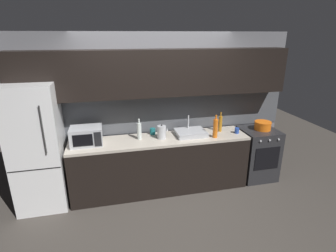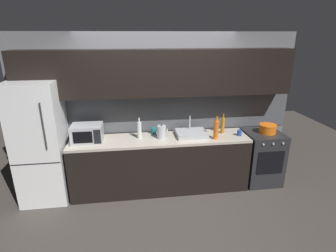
{
  "view_description": "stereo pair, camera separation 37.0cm",
  "coord_description": "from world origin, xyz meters",
  "px_view_note": "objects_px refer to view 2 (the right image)",
  "views": [
    {
      "loc": [
        -0.78,
        -2.92,
        2.46
      ],
      "look_at": [
        0.12,
        0.9,
        1.1
      ],
      "focal_mm": 28.39,
      "sensor_mm": 36.0,
      "label": 1
    },
    {
      "loc": [
        -0.42,
        -2.99,
        2.46
      ],
      "look_at": [
        0.12,
        0.9,
        1.1
      ],
      "focal_mm": 28.39,
      "sensor_mm": 36.0,
      "label": 2
    }
  ],
  "objects_px": {
    "oven_range": "(261,157)",
    "mug_blue": "(239,133)",
    "kettle": "(162,132)",
    "wine_bottle_orange": "(216,130)",
    "wine_bottle_clear": "(139,130)",
    "mug_teal": "(154,131)",
    "microwave": "(87,133)",
    "wine_bottle_amber": "(223,125)",
    "refrigerator": "(41,143)",
    "cooking_pot": "(268,129)"
  },
  "relations": [
    {
      "from": "wine_bottle_amber",
      "to": "wine_bottle_orange",
      "type": "height_order",
      "value": "wine_bottle_orange"
    },
    {
      "from": "refrigerator",
      "to": "kettle",
      "type": "relative_size",
      "value": 7.98
    },
    {
      "from": "microwave",
      "to": "wine_bottle_orange",
      "type": "height_order",
      "value": "wine_bottle_orange"
    },
    {
      "from": "wine_bottle_clear",
      "to": "wine_bottle_amber",
      "type": "relative_size",
      "value": 0.99
    },
    {
      "from": "oven_range",
      "to": "kettle",
      "type": "relative_size",
      "value": 3.87
    },
    {
      "from": "mug_teal",
      "to": "wine_bottle_amber",
      "type": "bearing_deg",
      "value": -6.1
    },
    {
      "from": "microwave",
      "to": "mug_blue",
      "type": "height_order",
      "value": "microwave"
    },
    {
      "from": "wine_bottle_clear",
      "to": "mug_teal",
      "type": "xyz_separation_m",
      "value": [
        0.24,
        0.16,
        -0.09
      ]
    },
    {
      "from": "refrigerator",
      "to": "mug_blue",
      "type": "relative_size",
      "value": 19.84
    },
    {
      "from": "refrigerator",
      "to": "cooking_pot",
      "type": "height_order",
      "value": "refrigerator"
    },
    {
      "from": "oven_range",
      "to": "microwave",
      "type": "bearing_deg",
      "value": 179.61
    },
    {
      "from": "kettle",
      "to": "oven_range",
      "type": "bearing_deg",
      "value": 0.02
    },
    {
      "from": "oven_range",
      "to": "wine_bottle_clear",
      "type": "xyz_separation_m",
      "value": [
        -2.07,
        0.06,
        0.59
      ]
    },
    {
      "from": "oven_range",
      "to": "wine_bottle_amber",
      "type": "distance_m",
      "value": 0.92
    },
    {
      "from": "microwave",
      "to": "kettle",
      "type": "relative_size",
      "value": 1.98
    },
    {
      "from": "microwave",
      "to": "kettle",
      "type": "bearing_deg",
      "value": -1.03
    },
    {
      "from": "cooking_pot",
      "to": "microwave",
      "type": "bearing_deg",
      "value": 179.64
    },
    {
      "from": "microwave",
      "to": "cooking_pot",
      "type": "height_order",
      "value": "microwave"
    },
    {
      "from": "mug_blue",
      "to": "mug_teal",
      "type": "relative_size",
      "value": 0.92
    },
    {
      "from": "wine_bottle_orange",
      "to": "mug_teal",
      "type": "distance_m",
      "value": 1.02
    },
    {
      "from": "microwave",
      "to": "mug_blue",
      "type": "bearing_deg",
      "value": -1.94
    },
    {
      "from": "wine_bottle_orange",
      "to": "mug_blue",
      "type": "height_order",
      "value": "wine_bottle_orange"
    },
    {
      "from": "wine_bottle_clear",
      "to": "mug_teal",
      "type": "distance_m",
      "value": 0.3
    },
    {
      "from": "oven_range",
      "to": "mug_blue",
      "type": "relative_size",
      "value": 9.63
    },
    {
      "from": "refrigerator",
      "to": "wine_bottle_orange",
      "type": "distance_m",
      "value": 2.66
    },
    {
      "from": "refrigerator",
      "to": "wine_bottle_amber",
      "type": "xyz_separation_m",
      "value": [
        2.84,
        0.09,
        0.11
      ]
    },
    {
      "from": "refrigerator",
      "to": "mug_teal",
      "type": "height_order",
      "value": "refrigerator"
    },
    {
      "from": "wine_bottle_amber",
      "to": "mug_blue",
      "type": "bearing_deg",
      "value": -33.26
    },
    {
      "from": "oven_range",
      "to": "cooking_pot",
      "type": "xyz_separation_m",
      "value": [
        0.05,
        0.0,
        0.52
      ]
    },
    {
      "from": "wine_bottle_clear",
      "to": "cooking_pot",
      "type": "relative_size",
      "value": 1.18
    },
    {
      "from": "mug_teal",
      "to": "kettle",
      "type": "bearing_deg",
      "value": -63.38
    },
    {
      "from": "refrigerator",
      "to": "kettle",
      "type": "bearing_deg",
      "value": -0.06
    },
    {
      "from": "wine_bottle_clear",
      "to": "wine_bottle_orange",
      "type": "distance_m",
      "value": 1.2
    },
    {
      "from": "cooking_pot",
      "to": "wine_bottle_orange",
      "type": "bearing_deg",
      "value": -170.81
    },
    {
      "from": "microwave",
      "to": "mug_teal",
      "type": "height_order",
      "value": "microwave"
    },
    {
      "from": "microwave",
      "to": "wine_bottle_clear",
      "type": "height_order",
      "value": "wine_bottle_clear"
    },
    {
      "from": "oven_range",
      "to": "mug_blue",
      "type": "distance_m",
      "value": 0.69
    },
    {
      "from": "refrigerator",
      "to": "mug_teal",
      "type": "bearing_deg",
      "value": 7.09
    },
    {
      "from": "kettle",
      "to": "mug_teal",
      "type": "bearing_deg",
      "value": 116.62
    },
    {
      "from": "wine_bottle_clear",
      "to": "wine_bottle_amber",
      "type": "distance_m",
      "value": 1.37
    },
    {
      "from": "kettle",
      "to": "wine_bottle_orange",
      "type": "xyz_separation_m",
      "value": [
        0.84,
        -0.15,
        0.05
      ]
    },
    {
      "from": "mug_blue",
      "to": "cooking_pot",
      "type": "xyz_separation_m",
      "value": [
        0.51,
        0.06,
        0.03
      ]
    },
    {
      "from": "oven_range",
      "to": "mug_blue",
      "type": "bearing_deg",
      "value": -172.53
    },
    {
      "from": "microwave",
      "to": "oven_range",
      "type": "bearing_deg",
      "value": -0.39
    },
    {
      "from": "wine_bottle_amber",
      "to": "wine_bottle_orange",
      "type": "bearing_deg",
      "value": -128.22
    },
    {
      "from": "cooking_pot",
      "to": "refrigerator",
      "type": "bearing_deg",
      "value": -180.0
    },
    {
      "from": "microwave",
      "to": "mug_blue",
      "type": "distance_m",
      "value": 2.4
    },
    {
      "from": "kettle",
      "to": "wine_bottle_orange",
      "type": "relative_size",
      "value": 0.63
    },
    {
      "from": "refrigerator",
      "to": "wine_bottle_orange",
      "type": "xyz_separation_m",
      "value": [
        2.65,
        -0.15,
        0.13
      ]
    },
    {
      "from": "wine_bottle_amber",
      "to": "wine_bottle_clear",
      "type": "bearing_deg",
      "value": -178.46
    }
  ]
}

